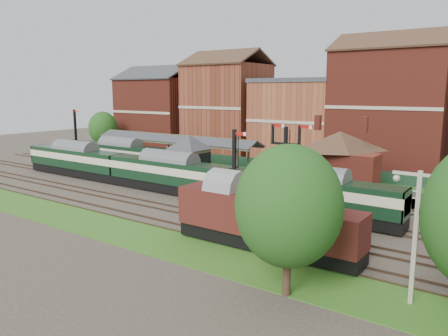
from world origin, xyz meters
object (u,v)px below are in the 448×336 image
Objects in this scene: semaphore_bracket at (285,168)px; platform_railcar at (121,154)px; signal_box at (189,160)px; goods_van_a at (227,210)px; dmu_train at (169,173)px.

platform_railcar is (-30.13, 9.00, -2.46)m from semaphore_bracket.
signal_box is 0.89× the size of goods_van_a.
dmu_train reaches higher than platform_railcar.
dmu_train is 16.36m from platform_railcar.
signal_box is 16.16m from semaphore_bracket.
semaphore_bracket reaches higher than dmu_train.
semaphore_bracket reaches higher than signal_box.
goods_van_a is (13.72, -12.25, -0.88)m from signal_box.
signal_box is 3.40m from dmu_train.
signal_box is at bearing 159.08° from semaphore_bracket.
goods_van_a is at bearing -41.75° from signal_box.
semaphore_bracket is 1.21× the size of goods_van_a.
semaphore_bracket is 15.51m from dmu_train.
dmu_train is (-0.07, -3.25, -1.00)m from signal_box.
goods_van_a is (28.81, -15.50, 0.14)m from platform_railcar.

